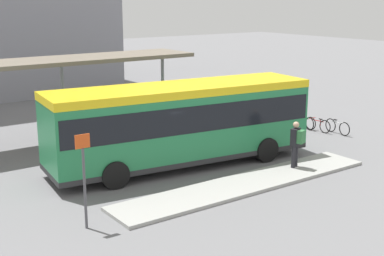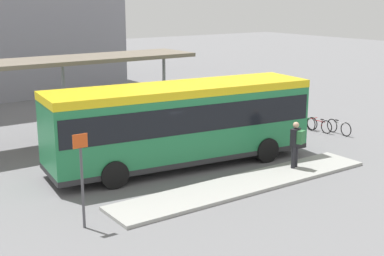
{
  "view_description": "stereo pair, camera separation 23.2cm",
  "coord_description": "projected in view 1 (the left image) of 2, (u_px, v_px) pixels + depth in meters",
  "views": [
    {
      "loc": [
        -11.47,
        -16.68,
        6.49
      ],
      "look_at": [
        0.52,
        0.0,
        1.45
      ],
      "focal_mm": 50.0,
      "sensor_mm": 36.0,
      "label": 1
    },
    {
      "loc": [
        -11.28,
        -16.82,
        6.49
      ],
      "look_at": [
        0.52,
        0.0,
        1.45
      ],
      "focal_mm": 50.0,
      "sensor_mm": 36.0,
      "label": 2
    }
  ],
  "objects": [
    {
      "name": "station_shelter",
      "position": [
        61.0,
        62.0,
        23.7
      ],
      "size": [
        12.57,
        2.85,
        3.84
      ],
      "color": "#706656",
      "rests_on": "ground_plane"
    },
    {
      "name": "ground_plane",
      "position": [
        181.0,
        165.0,
        21.21
      ],
      "size": [
        120.0,
        120.0,
        0.0
      ],
      "primitive_type": "plane",
      "color": "slate"
    },
    {
      "name": "city_bus",
      "position": [
        181.0,
        119.0,
        20.76
      ],
      "size": [
        10.72,
        3.83,
        3.22
      ],
      "rotation": [
        0.0,
        0.0,
        -0.12
      ],
      "color": "#237A47",
      "rests_on": "ground_plane"
    },
    {
      "name": "platform_sign",
      "position": [
        84.0,
        177.0,
        15.07
      ],
      "size": [
        0.44,
        0.08,
        2.8
      ],
      "color": "#4C4C51",
      "rests_on": "ground_plane"
    },
    {
      "name": "bicycle_green",
      "position": [
        304.0,
        122.0,
        27.12
      ],
      "size": [
        0.48,
        1.55,
        0.67
      ],
      "rotation": [
        0.0,
        0.0,
        -1.7
      ],
      "color": "black",
      "rests_on": "ground_plane"
    },
    {
      "name": "pedestrian_waiting",
      "position": [
        296.0,
        141.0,
        20.33
      ],
      "size": [
        0.5,
        0.55,
        1.8
      ],
      "rotation": [
        0.0,
        0.0,
        1.88
      ],
      "color": "#232328",
      "rests_on": "curb_island"
    },
    {
      "name": "curb_island",
      "position": [
        247.0,
        183.0,
        18.95
      ],
      "size": [
        10.55,
        1.8,
        0.12
      ],
      "color": "#9E9E99",
      "rests_on": "ground_plane"
    },
    {
      "name": "bicycle_red",
      "position": [
        318.0,
        125.0,
        26.47
      ],
      "size": [
        0.48,
        1.56,
        0.68
      ],
      "rotation": [
        0.0,
        0.0,
        1.61
      ],
      "color": "black",
      "rests_on": "ground_plane"
    },
    {
      "name": "bicycle_white",
      "position": [
        337.0,
        127.0,
        26.01
      ],
      "size": [
        0.48,
        1.59,
        0.69
      ],
      "rotation": [
        0.0,
        0.0,
        -1.65
      ],
      "color": "black",
      "rests_on": "ground_plane"
    }
  ]
}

